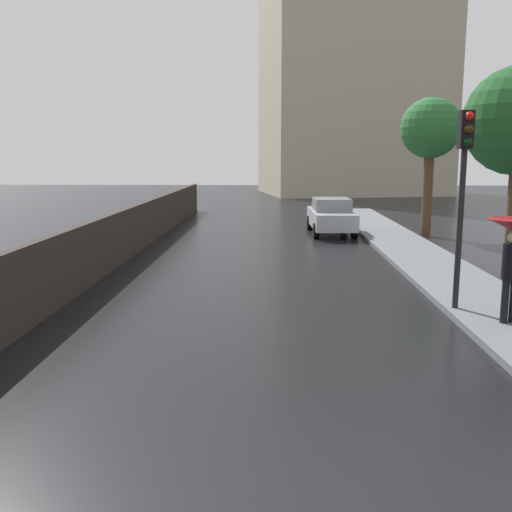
{
  "coord_description": "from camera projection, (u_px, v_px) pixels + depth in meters",
  "views": [
    {
      "loc": [
        0.41,
        -4.53,
        3.27
      ],
      "look_at": [
        0.03,
        7.75,
        1.12
      ],
      "focal_mm": 40.4,
      "sensor_mm": 36.0,
      "label": 1
    }
  ],
  "objects": [
    {
      "name": "car_silver_mid_road",
      "position": [
        331.0,
        216.0,
        24.16
      ],
      "size": [
        1.85,
        4.25,
        1.51
      ],
      "rotation": [
        0.0,
        0.0,
        0.03
      ],
      "color": "#B2B5BA",
      "rests_on": "ground"
    },
    {
      "name": "traffic_light",
      "position": [
        464.0,
        172.0,
        11.49
      ],
      "size": [
        0.26,
        0.39,
        4.01
      ],
      "color": "black",
      "rests_on": "sidewalk_strip"
    },
    {
      "name": "street_tree_far",
      "position": [
        431.0,
        130.0,
        22.89
      ],
      "size": [
        2.4,
        2.4,
        5.55
      ],
      "color": "#4C3823",
      "rests_on": "ground"
    },
    {
      "name": "distant_tower",
      "position": [
        353.0,
        73.0,
        48.6
      ],
      "size": [
        16.17,
        13.11,
        24.12
      ],
      "color": "#B2A88E",
      "rests_on": "ground"
    }
  ]
}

